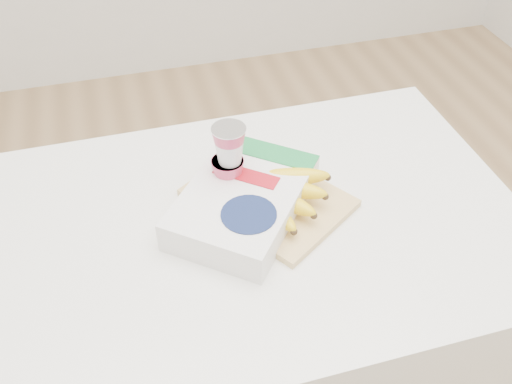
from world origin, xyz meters
TOP-DOWN VIEW (x-y plane):
  - table at (0.00, 0.00)m, footprint 1.05×0.70m
  - cutting_board at (0.04, 0.04)m, footprint 0.35×0.37m
  - bananas at (0.06, 0.02)m, footprint 0.19×0.19m
  - yogurt_stack at (-0.03, 0.08)m, footprint 0.07×0.07m
  - cereal_box at (-0.01, 0.02)m, footprint 0.35×0.36m

SIDE VIEW (x-z plane):
  - table at x=0.00m, z-range 0.00..0.79m
  - cutting_board at x=0.04m, z-range 0.79..0.81m
  - cereal_box at x=-0.01m, z-range 0.79..0.86m
  - bananas at x=0.06m, z-range 0.80..0.87m
  - yogurt_stack at x=-0.03m, z-range 0.81..0.97m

